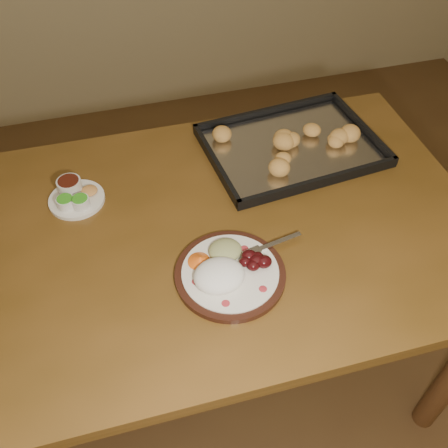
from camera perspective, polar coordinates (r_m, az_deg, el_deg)
name	(u,v)px	position (r m, az deg, el deg)	size (l,w,h in m)	color
ground	(246,436)	(1.81, 2.59, -23.06)	(4.00, 4.00, 0.00)	brown
dining_table	(195,253)	(1.35, -3.29, -3.35)	(1.51, 0.91, 0.75)	brown
dinner_plate	(228,271)	(1.17, 0.42, -5.40)	(0.33, 0.26, 0.06)	black
condiment_saucer	(75,196)	(1.40, -16.71, 3.14)	(0.15, 0.15, 0.05)	silver
baking_tray	(291,145)	(1.52, 7.70, 8.94)	(0.53, 0.41, 0.05)	black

